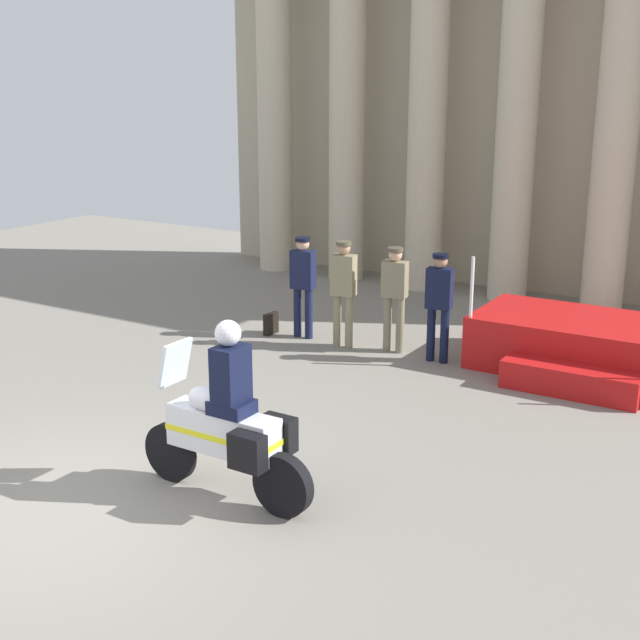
# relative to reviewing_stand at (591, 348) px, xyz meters

# --- Properties ---
(ground_plane) EXTENTS (28.00, 28.00, 0.00)m
(ground_plane) POSITION_rel_reviewing_stand_xyz_m (-3.48, -6.95, -0.38)
(ground_plane) COLOR gray
(colonnade_backdrop) EXTENTS (12.27, 1.60, 8.01)m
(colonnade_backdrop) POSITION_rel_reviewing_stand_xyz_m (-3.44, 4.08, 3.74)
(colonnade_backdrop) COLOR #B6AB91
(colonnade_backdrop) RESTS_ON ground_plane
(reviewing_stand) EXTENTS (3.37, 2.22, 1.68)m
(reviewing_stand) POSITION_rel_reviewing_stand_xyz_m (0.00, 0.00, 0.00)
(reviewing_stand) COLOR #B71414
(reviewing_stand) RESTS_ON ground_plane
(officer_in_row_0) EXTENTS (0.41, 0.27, 1.68)m
(officer_in_row_0) POSITION_rel_reviewing_stand_xyz_m (-4.54, -0.66, 0.61)
(officer_in_row_0) COLOR #141938
(officer_in_row_0) RESTS_ON ground_plane
(officer_in_row_1) EXTENTS (0.41, 0.27, 1.71)m
(officer_in_row_1) POSITION_rel_reviewing_stand_xyz_m (-3.72, -0.76, 0.63)
(officer_in_row_1) COLOR #847A5B
(officer_in_row_1) RESTS_ON ground_plane
(officer_in_row_2) EXTENTS (0.41, 0.27, 1.66)m
(officer_in_row_2) POSITION_rel_reviewing_stand_xyz_m (-2.92, -0.57, 0.61)
(officer_in_row_2) COLOR #7A7056
(officer_in_row_2) RESTS_ON ground_plane
(officer_in_row_3) EXTENTS (0.41, 0.27, 1.66)m
(officer_in_row_3) POSITION_rel_reviewing_stand_xyz_m (-2.12, -0.67, 0.60)
(officer_in_row_3) COLOR black
(officer_in_row_3) RESTS_ON ground_plane
(motorcycle_with_rider) EXTENTS (2.09, 0.71, 1.90)m
(motorcycle_with_rider) POSITION_rel_reviewing_stand_xyz_m (-2.11, -5.84, 0.42)
(motorcycle_with_rider) COLOR black
(motorcycle_with_rider) RESTS_ON ground_plane
(briefcase_on_ground) EXTENTS (0.10, 0.32, 0.36)m
(briefcase_on_ground) POSITION_rel_reviewing_stand_xyz_m (-5.10, -0.78, -0.20)
(briefcase_on_ground) COLOR black
(briefcase_on_ground) RESTS_ON ground_plane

